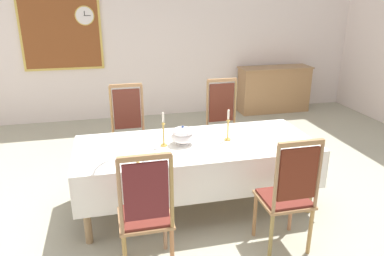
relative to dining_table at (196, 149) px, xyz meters
The scene contains 18 objects.
ground 0.71m from the dining_table, 90.00° to the right, with size 8.14×7.05×0.04m, color #ABA994.
back_wall 3.59m from the dining_table, 90.00° to the left, with size 8.14×0.08×3.21m, color silver.
dining_table is the anchor object (origin of this frame).
tablecloth 0.04m from the dining_table, 90.00° to the left, with size 2.52×1.04×0.42m.
chair_south_a 1.13m from the dining_table, 125.26° to the right, with size 0.44×0.42×1.13m.
chair_north_a 1.13m from the dining_table, 125.16° to the left, with size 0.44×0.42×1.19m.
chair_south_b 1.11m from the dining_table, 56.52° to the right, with size 0.44×0.42×1.13m.
chair_north_b 1.11m from the dining_table, 56.64° to the left, with size 0.44×0.42×1.20m.
soup_tureen 0.23m from the dining_table, behind, with size 0.25×0.25×0.21m.
candlestick_west 0.41m from the dining_table, behind, with size 0.07×0.07×0.36m.
candlestick_east 0.41m from the dining_table, ahead, with size 0.07×0.07×0.34m.
bowl_near_left 0.66m from the dining_table, 144.13° to the right, with size 0.16×0.16×0.04m.
bowl_near_right 0.36m from the dining_table, 96.86° to the left, with size 0.16×0.16×0.04m.
spoon_primary 0.74m from the dining_table, 151.05° to the right, with size 0.04×0.18×0.01m.
spoon_secondary 0.41m from the dining_table, 111.71° to the left, with size 0.04×0.18×0.01m.
sideboard 3.96m from the dining_table, 52.71° to the left, with size 1.44×0.48×0.90m.
mounted_clock 3.79m from the dining_table, 108.85° to the left, with size 0.33×0.06×0.33m.
framed_painting 3.90m from the dining_table, 114.89° to the left, with size 1.37×0.05×1.54m.
Camera 1 is at (-0.87, -3.37, 2.21)m, focal length 34.17 mm.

